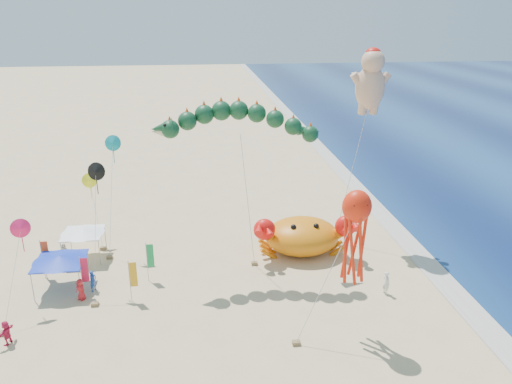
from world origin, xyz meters
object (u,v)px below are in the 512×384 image
at_px(dragon_kite, 238,127).
at_px(canopy_blue, 59,259).
at_px(octopus_kite, 355,230).
at_px(canopy_white, 83,231).
at_px(cherub_kite, 371,80).
at_px(crab_inflatable, 302,235).

distance_m(dragon_kite, canopy_blue, 16.20).
xyz_separation_m(octopus_kite, canopy_white, (-18.82, 12.48, -4.73)).
height_order(cherub_kite, octopus_kite, cherub_kite).
distance_m(dragon_kite, canopy_white, 15.88).
height_order(crab_inflatable, octopus_kite, octopus_kite).
bearing_deg(cherub_kite, dragon_kite, -158.18).
xyz_separation_m(dragon_kite, canopy_white, (-12.64, 3.17, -9.07)).
bearing_deg(crab_inflatable, octopus_kite, -86.61).
relative_size(cherub_kite, octopus_kite, 1.73).
distance_m(octopus_kite, canopy_white, 23.07).
xyz_separation_m(octopus_kite, canopy_blue, (-19.50, 7.68, -4.73)).
distance_m(octopus_kite, canopy_blue, 21.49).
bearing_deg(canopy_blue, octopus_kite, -21.51).
height_order(crab_inflatable, dragon_kite, dragon_kite).
bearing_deg(canopy_blue, cherub_kite, 14.07).
bearing_deg(canopy_blue, dragon_kite, 6.97).
bearing_deg(cherub_kite, crab_inflatable, -155.42).
xyz_separation_m(dragon_kite, cherub_kite, (11.42, 4.57, 2.60)).
xyz_separation_m(crab_inflatable, canopy_blue, (-18.84, -3.50, 0.80)).
bearing_deg(dragon_kite, canopy_blue, -173.03).
relative_size(canopy_blue, canopy_white, 1.10).
bearing_deg(octopus_kite, crab_inflatable, 93.39).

